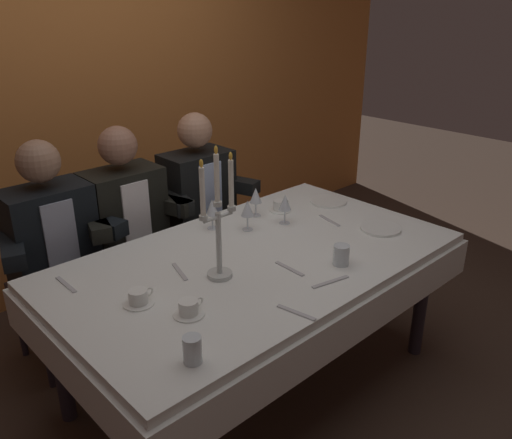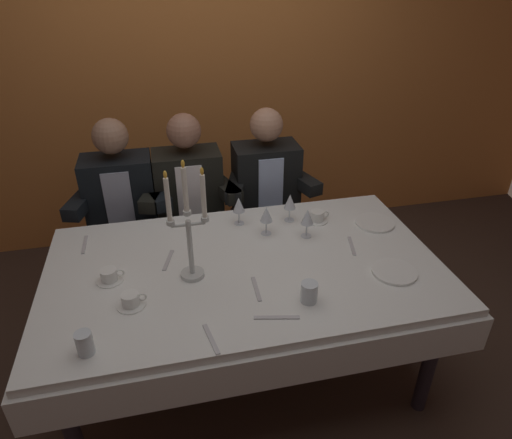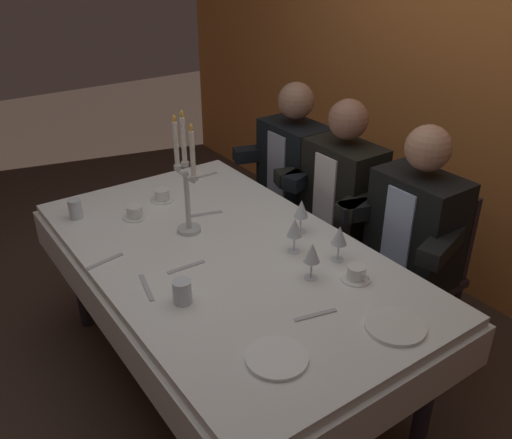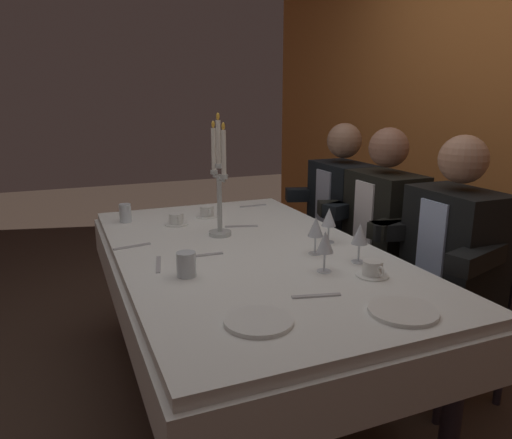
{
  "view_description": "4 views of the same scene",
  "coord_description": "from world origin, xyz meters",
  "views": [
    {
      "loc": [
        -1.52,
        -1.61,
        1.86
      ],
      "look_at": [
        0.02,
        0.02,
        0.91
      ],
      "focal_mm": 36.87,
      "sensor_mm": 36.0,
      "label": 1
    },
    {
      "loc": [
        -0.34,
        -1.75,
        2.02
      ],
      "look_at": [
        0.07,
        0.05,
        0.95
      ],
      "focal_mm": 31.43,
      "sensor_mm": 36.0,
      "label": 2
    },
    {
      "loc": [
        1.77,
        -1.08,
        2.0
      ],
      "look_at": [
        0.11,
        0.09,
        0.92
      ],
      "focal_mm": 38.46,
      "sensor_mm": 36.0,
      "label": 3
    },
    {
      "loc": [
        1.9,
        -0.74,
        1.4
      ],
      "look_at": [
        0.01,
        0.04,
        0.87
      ],
      "focal_mm": 33.94,
      "sensor_mm": 36.0,
      "label": 4
    }
  ],
  "objects": [
    {
      "name": "fork_3",
      "position": [
        -0.36,
        0.11,
        0.74
      ],
      "size": [
        0.07,
        0.17,
        0.01
      ],
      "primitive_type": "cube",
      "rotation": [
        0.0,
        0.0,
        1.28
      ],
      "color": "#B7B7BC",
      "rests_on": "dining_table"
    },
    {
      "name": "wine_glass_0",
      "position": [
        0.33,
        0.36,
        0.85
      ],
      "size": [
        0.07,
        0.07,
        0.16
      ],
      "color": "silver",
      "rests_on": "dining_table"
    },
    {
      "name": "wine_glass_2",
      "position": [
        0.17,
        0.25,
        0.85
      ],
      "size": [
        0.07,
        0.07,
        0.16
      ],
      "color": "silver",
      "rests_on": "dining_table"
    },
    {
      "name": "spoon_0",
      "position": [
        -0.78,
        0.35,
        0.74
      ],
      "size": [
        0.02,
        0.17,
        0.01
      ],
      "primitive_type": "cube",
      "rotation": [
        0.0,
        0.0,
        1.57
      ],
      "color": "#B7B7BC",
      "rests_on": "dining_table"
    },
    {
      "name": "wine_glass_3",
      "position": [
        0.05,
        0.39,
        0.86
      ],
      "size": [
        0.07,
        0.07,
        0.16
      ],
      "color": "silver",
      "rests_on": "dining_table"
    },
    {
      "name": "knife_5",
      "position": [
        0.05,
        -0.4,
        0.74
      ],
      "size": [
        0.19,
        0.06,
        0.01
      ],
      "primitive_type": "cube",
      "rotation": [
        0.0,
        0.0,
        -0.21
      ],
      "color": "#B7B7BC",
      "rests_on": "dining_table"
    },
    {
      "name": "coffee_cup_0",
      "position": [
        -0.53,
        -0.19,
        0.77
      ],
      "size": [
        0.13,
        0.12,
        0.06
      ],
      "color": "white",
      "rests_on": "dining_table"
    },
    {
      "name": "dinner_plate_1",
      "position": [
        0.68,
        -0.23,
        0.75
      ],
      "size": [
        0.21,
        0.21,
        0.01
      ],
      "primitive_type": "cylinder",
      "color": "white",
      "rests_on": "dining_table"
    },
    {
      "name": "seated_diner_2",
      "position": [
        0.32,
        0.89,
        0.74
      ],
      "size": [
        0.63,
        0.48,
        1.24
      ],
      "color": "#28222B",
      "rests_on": "ground_plane"
    },
    {
      "name": "water_tumbler_1",
      "position": [
        0.22,
        -0.33,
        0.79
      ],
      "size": [
        0.07,
        0.07,
        0.09
      ],
      "primitive_type": "cylinder",
      "color": "silver",
      "rests_on": "dining_table"
    },
    {
      "name": "coffee_cup_2",
      "position": [
        0.49,
        0.32,
        0.77
      ],
      "size": [
        0.13,
        0.12,
        0.06
      ],
      "color": "white",
      "rests_on": "dining_table"
    },
    {
      "name": "spoon_1",
      "position": [
        0.57,
        0.03,
        0.74
      ],
      "size": [
        0.06,
        0.17,
        0.01
      ],
      "primitive_type": "cube",
      "rotation": [
        0.0,
        0.0,
        1.33
      ],
      "color": "#B7B7BC",
      "rests_on": "dining_table"
    },
    {
      "name": "water_tumbler_0",
      "position": [
        -0.69,
        -0.43,
        0.79
      ],
      "size": [
        0.06,
        0.06,
        0.1
      ],
      "primitive_type": "cylinder",
      "color": "silver",
      "rests_on": "dining_table"
    },
    {
      "name": "ground_plane",
      "position": [
        0.0,
        0.0,
        0.0
      ],
      "size": [
        12.0,
        12.0,
        0.0
      ],
      "primitive_type": "plane",
      "color": "#3E2E25"
    },
    {
      "name": "fork_2",
      "position": [
        0.01,
        -0.2,
        0.74
      ],
      "size": [
        0.02,
        0.17,
        0.01
      ],
      "primitive_type": "cube",
      "rotation": [
        0.0,
        0.0,
        1.54
      ],
      "color": "#B7B7BC",
      "rests_on": "dining_table"
    },
    {
      "name": "spoon_4",
      "position": [
        -0.23,
        -0.46,
        0.74
      ],
      "size": [
        0.05,
        0.17,
        0.01
      ],
      "primitive_type": "cube",
      "rotation": [
        0.0,
        0.0,
        1.75
      ],
      "color": "#B7B7BC",
      "rests_on": "dining_table"
    },
    {
      "name": "back_wall",
      "position": [
        0.0,
        1.66,
        1.35
      ],
      "size": [
        6.0,
        0.12,
        2.7
      ],
      "primitive_type": "cube",
      "color": "#CE7837",
      "rests_on": "ground_plane"
    },
    {
      "name": "seated_diner_0",
      "position": [
        -0.62,
        0.89,
        0.74
      ],
      "size": [
        0.63,
        0.48,
        1.24
      ],
      "color": "#28222B",
      "rests_on": "ground_plane"
    },
    {
      "name": "coffee_cup_1",
      "position": [
        -0.63,
        0.01,
        0.77
      ],
      "size": [
        0.13,
        0.12,
        0.06
      ],
      "color": "white",
      "rests_on": "dining_table"
    },
    {
      "name": "seated_diner_1",
      "position": [
        -0.19,
        0.89,
        0.74
      ],
      "size": [
        0.63,
        0.48,
        1.24
      ],
      "color": "#28222B",
      "rests_on": "ground_plane"
    },
    {
      "name": "dinner_plate_0",
      "position": [
        0.79,
        0.22,
        0.75
      ],
      "size": [
        0.22,
        0.22,
        0.01
      ],
      "primitive_type": "cylinder",
      "color": "white",
      "rests_on": "dining_table"
    },
    {
      "name": "dining_table",
      "position": [
        0.0,
        0.0,
        0.62
      ],
      "size": [
        1.94,
        1.14,
        0.74
      ],
      "color": "white",
      "rests_on": "ground_plane"
    },
    {
      "name": "candelabra",
      "position": [
        -0.26,
        -0.04,
        0.98
      ],
      "size": [
        0.19,
        0.11,
        0.58
      ],
      "color": "silver",
      "rests_on": "dining_table"
    },
    {
      "name": "wine_glass_1",
      "position": [
        0.37,
        0.18,
        0.85
      ],
      "size": [
        0.07,
        0.07,
        0.16
      ],
      "color": "silver",
      "rests_on": "dining_table"
    }
  ]
}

